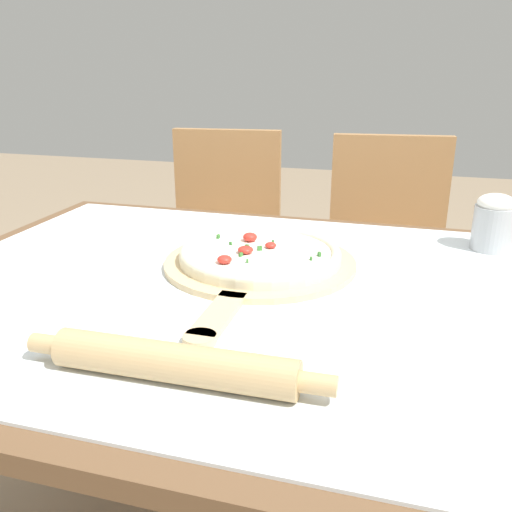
{
  "coord_description": "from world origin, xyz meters",
  "views": [
    {
      "loc": [
        0.3,
        -0.86,
        1.11
      ],
      "look_at": [
        0.04,
        0.07,
        0.76
      ],
      "focal_mm": 38.0,
      "sensor_mm": 36.0,
      "label": 1
    }
  ],
  "objects_px": {
    "pizza": "(260,253)",
    "rolling_pin": "(174,363)",
    "chair_right": "(386,255)",
    "pizza_peel": "(258,265)",
    "flour_cup": "(494,222)",
    "chair_left": "(223,240)"
  },
  "relations": [
    {
      "from": "flour_cup",
      "to": "chair_left",
      "type": "bearing_deg",
      "value": 146.55
    },
    {
      "from": "chair_left",
      "to": "pizza_peel",
      "type": "bearing_deg",
      "value": -72.52
    },
    {
      "from": "pizza_peel",
      "to": "rolling_pin",
      "type": "height_order",
      "value": "rolling_pin"
    },
    {
      "from": "chair_right",
      "to": "flour_cup",
      "type": "height_order",
      "value": "chair_right"
    },
    {
      "from": "pizza",
      "to": "rolling_pin",
      "type": "distance_m",
      "value": 0.43
    },
    {
      "from": "chair_right",
      "to": "pizza",
      "type": "bearing_deg",
      "value": -112.62
    },
    {
      "from": "chair_left",
      "to": "pizza",
      "type": "bearing_deg",
      "value": -72.06
    },
    {
      "from": "pizza_peel",
      "to": "rolling_pin",
      "type": "relative_size",
      "value": 1.32
    },
    {
      "from": "rolling_pin",
      "to": "chair_right",
      "type": "bearing_deg",
      "value": 79.67
    },
    {
      "from": "rolling_pin",
      "to": "chair_left",
      "type": "distance_m",
      "value": 1.25
    },
    {
      "from": "pizza",
      "to": "flour_cup",
      "type": "bearing_deg",
      "value": 26.98
    },
    {
      "from": "pizza",
      "to": "flour_cup",
      "type": "relative_size",
      "value": 2.61
    },
    {
      "from": "pizza",
      "to": "flour_cup",
      "type": "height_order",
      "value": "flour_cup"
    },
    {
      "from": "chair_right",
      "to": "pizza_peel",
      "type": "bearing_deg",
      "value": -112.26
    },
    {
      "from": "rolling_pin",
      "to": "chair_left",
      "type": "bearing_deg",
      "value": 106.44
    },
    {
      "from": "chair_left",
      "to": "flour_cup",
      "type": "height_order",
      "value": "chair_left"
    },
    {
      "from": "chair_left",
      "to": "flour_cup",
      "type": "xyz_separation_m",
      "value": [
        0.79,
        -0.52,
        0.28
      ]
    },
    {
      "from": "chair_right",
      "to": "flour_cup",
      "type": "relative_size",
      "value": 7.31
    },
    {
      "from": "pizza",
      "to": "chair_right",
      "type": "bearing_deg",
      "value": 73.63
    },
    {
      "from": "pizza_peel",
      "to": "chair_right",
      "type": "height_order",
      "value": "chair_right"
    },
    {
      "from": "chair_right",
      "to": "rolling_pin",
      "type": "bearing_deg",
      "value": -106.59
    },
    {
      "from": "pizza",
      "to": "chair_left",
      "type": "relative_size",
      "value": 0.36
    }
  ]
}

